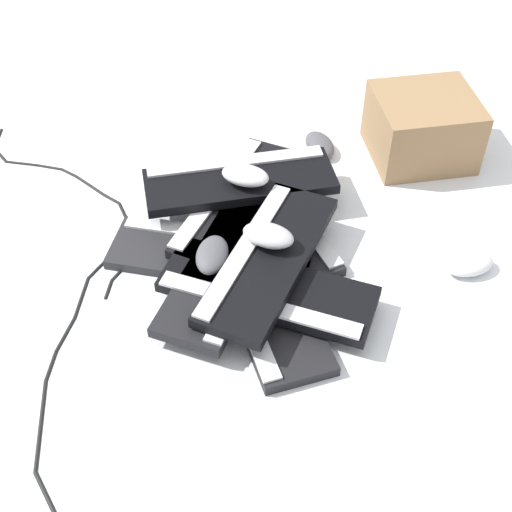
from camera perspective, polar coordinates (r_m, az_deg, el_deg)
name	(u,v)px	position (r m, az deg, el deg)	size (l,w,h in m)	color
ground_plane	(260,286)	(1.52, 0.32, -2.39)	(3.20, 3.20, 0.00)	silver
keyboard_0	(265,298)	(1.48, 0.71, -3.38)	(0.46, 0.24, 0.03)	black
keyboard_1	(272,218)	(1.65, 1.32, 3.05)	(0.45, 0.19, 0.03)	black
keyboard_2	(210,255)	(1.57, -3.66, 0.11)	(0.40, 0.43, 0.03)	#232326
keyboard_3	(239,201)	(1.65, -1.40, 4.40)	(0.38, 0.44, 0.03)	black
keyboard_4	(267,290)	(1.46, 0.92, -2.75)	(0.43, 0.40, 0.03)	black
keyboard_5	(269,259)	(1.47, 1.02, -0.27)	(0.38, 0.44, 0.03)	black
keyboard_6	(240,180)	(1.66, -1.31, 6.09)	(0.28, 0.46, 0.03)	black
keyboard_7	(228,266)	(1.50, -2.29, -0.81)	(0.40, 0.43, 0.03)	black
mouse_0	(212,255)	(1.48, -3.53, 0.10)	(0.11, 0.07, 0.04)	#4C4C51
mouse_1	(268,235)	(1.47, 0.99, 1.67)	(0.11, 0.07, 0.04)	#B7B7BC
mouse_2	(320,145)	(1.87, 5.12, 8.86)	(0.11, 0.07, 0.04)	#4C4C51
mouse_3	(245,175)	(1.62, -0.86, 6.47)	(0.11, 0.07, 0.04)	silver
mouse_4	(469,264)	(1.61, 16.70, -0.62)	(0.11, 0.07, 0.04)	silver
cable_0	(74,196)	(1.78, -14.33, 4.70)	(0.71, 0.21, 0.01)	black
cable_1	(62,368)	(1.43, -15.25, -8.65)	(0.53, 0.31, 0.01)	black
cardboard_box	(422,127)	(1.86, 13.18, 10.00)	(0.24, 0.22, 0.16)	olive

